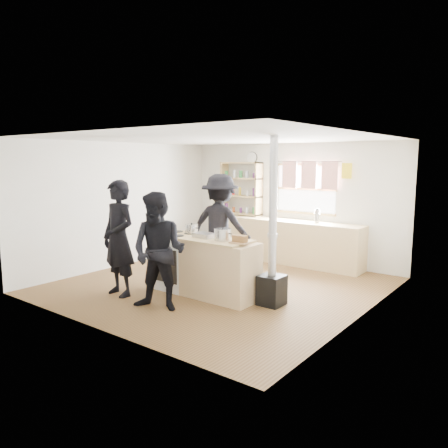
{
  "coord_description": "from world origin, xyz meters",
  "views": [
    {
      "loc": [
        4.52,
        -5.76,
        2.15
      ],
      "look_at": [
        0.18,
        -0.1,
        1.1
      ],
      "focal_mm": 35.0,
      "sensor_mm": 36.0,
      "label": 1
    }
  ],
  "objects_px": {
    "stockpot_counter": "(223,235)",
    "person_near_left": "(119,238)",
    "person_far": "(220,226)",
    "flue_heater": "(272,262)",
    "skillet_greens": "(161,233)",
    "bread_board": "(240,240)",
    "cooking_island": "(205,266)",
    "stockpot_stove": "(192,229)",
    "roast_tray": "(205,235)",
    "thermos": "(317,216)",
    "person_near_right": "(159,252)"
  },
  "relations": [
    {
      "from": "stockpot_stove",
      "to": "person_far",
      "type": "distance_m",
      "value": 0.87
    },
    {
      "from": "flue_heater",
      "to": "cooking_island",
      "type": "bearing_deg",
      "value": -168.97
    },
    {
      "from": "cooking_island",
      "to": "stockpot_stove",
      "type": "distance_m",
      "value": 0.72
    },
    {
      "from": "skillet_greens",
      "to": "person_far",
      "type": "height_order",
      "value": "person_far"
    },
    {
      "from": "bread_board",
      "to": "stockpot_stove",
      "type": "bearing_deg",
      "value": 168.98
    },
    {
      "from": "stockpot_counter",
      "to": "person_near_right",
      "type": "relative_size",
      "value": 0.16
    },
    {
      "from": "thermos",
      "to": "roast_tray",
      "type": "height_order",
      "value": "thermos"
    },
    {
      "from": "skillet_greens",
      "to": "person_near_right",
      "type": "height_order",
      "value": "person_near_right"
    },
    {
      "from": "thermos",
      "to": "bread_board",
      "type": "height_order",
      "value": "thermos"
    },
    {
      "from": "stockpot_counter",
      "to": "person_near_right",
      "type": "bearing_deg",
      "value": -115.18
    },
    {
      "from": "flue_heater",
      "to": "stockpot_counter",
      "type": "bearing_deg",
      "value": -162.99
    },
    {
      "from": "thermos",
      "to": "stockpot_stove",
      "type": "bearing_deg",
      "value": -111.74
    },
    {
      "from": "stockpot_stove",
      "to": "person_near_left",
      "type": "height_order",
      "value": "person_near_left"
    },
    {
      "from": "stockpot_counter",
      "to": "flue_heater",
      "type": "relative_size",
      "value": 0.11
    },
    {
      "from": "flue_heater",
      "to": "person_near_right",
      "type": "relative_size",
      "value": 1.46
    },
    {
      "from": "skillet_greens",
      "to": "person_near_right",
      "type": "relative_size",
      "value": 0.19
    },
    {
      "from": "skillet_greens",
      "to": "person_near_left",
      "type": "xyz_separation_m",
      "value": [
        -0.3,
        -0.63,
        -0.04
      ]
    },
    {
      "from": "flue_heater",
      "to": "person_near_right",
      "type": "distance_m",
      "value": 1.66
    },
    {
      "from": "bread_board",
      "to": "person_far",
      "type": "distance_m",
      "value": 1.63
    },
    {
      "from": "thermos",
      "to": "person_far",
      "type": "relative_size",
      "value": 0.14
    },
    {
      "from": "skillet_greens",
      "to": "person_near_right",
      "type": "bearing_deg",
      "value": -45.96
    },
    {
      "from": "skillet_greens",
      "to": "person_far",
      "type": "bearing_deg",
      "value": 77.58
    },
    {
      "from": "thermos",
      "to": "stockpot_stove",
      "type": "distance_m",
      "value": 2.79
    },
    {
      "from": "skillet_greens",
      "to": "cooking_island",
      "type": "bearing_deg",
      "value": 14.93
    },
    {
      "from": "person_far",
      "to": "stockpot_counter",
      "type": "bearing_deg",
      "value": 117.16
    },
    {
      "from": "roast_tray",
      "to": "cooking_island",
      "type": "bearing_deg",
      "value": -43.79
    },
    {
      "from": "cooking_island",
      "to": "stockpot_stove",
      "type": "xyz_separation_m",
      "value": [
        -0.43,
        0.18,
        0.54
      ]
    },
    {
      "from": "bread_board",
      "to": "person_far",
      "type": "xyz_separation_m",
      "value": [
        -1.21,
        1.09,
        -0.03
      ]
    },
    {
      "from": "skillet_greens",
      "to": "flue_heater",
      "type": "distance_m",
      "value": 1.96
    },
    {
      "from": "roast_tray",
      "to": "flue_heater",
      "type": "height_order",
      "value": "flue_heater"
    },
    {
      "from": "stockpot_counter",
      "to": "person_near_left",
      "type": "distance_m",
      "value": 1.67
    },
    {
      "from": "person_near_right",
      "to": "cooking_island",
      "type": "bearing_deg",
      "value": 67.36
    },
    {
      "from": "person_near_left",
      "to": "skillet_greens",
      "type": "bearing_deg",
      "value": 69.6
    },
    {
      "from": "cooking_island",
      "to": "flue_heater",
      "type": "height_order",
      "value": "flue_heater"
    },
    {
      "from": "roast_tray",
      "to": "stockpot_stove",
      "type": "height_order",
      "value": "stockpot_stove"
    },
    {
      "from": "stockpot_stove",
      "to": "person_near_left",
      "type": "relative_size",
      "value": 0.12
    },
    {
      "from": "person_far",
      "to": "flue_heater",
      "type": "bearing_deg",
      "value": 140.52
    },
    {
      "from": "thermos",
      "to": "cooking_island",
      "type": "height_order",
      "value": "thermos"
    },
    {
      "from": "stockpot_counter",
      "to": "flue_heater",
      "type": "bearing_deg",
      "value": 17.01
    },
    {
      "from": "person_near_right",
      "to": "skillet_greens",
      "type": "bearing_deg",
      "value": 115.46
    },
    {
      "from": "bread_board",
      "to": "cooking_island",
      "type": "bearing_deg",
      "value": 176.31
    },
    {
      "from": "thermos",
      "to": "person_near_right",
      "type": "xyz_separation_m",
      "value": [
        -0.67,
        -3.71,
        -0.18
      ]
    },
    {
      "from": "person_near_right",
      "to": "person_far",
      "type": "xyz_separation_m",
      "value": [
        -0.43,
        1.98,
        0.1
      ]
    },
    {
      "from": "stockpot_counter",
      "to": "bread_board",
      "type": "distance_m",
      "value": 0.35
    },
    {
      "from": "person_far",
      "to": "skillet_greens",
      "type": "bearing_deg",
      "value": 65.11
    },
    {
      "from": "skillet_greens",
      "to": "bread_board",
      "type": "bearing_deg",
      "value": 6.16
    },
    {
      "from": "thermos",
      "to": "person_far",
      "type": "distance_m",
      "value": 2.05
    },
    {
      "from": "roast_tray",
      "to": "thermos",
      "type": "bearing_deg",
      "value": 77.25
    },
    {
      "from": "roast_tray",
      "to": "bread_board",
      "type": "distance_m",
      "value": 0.74
    },
    {
      "from": "bread_board",
      "to": "stockpot_counter",
      "type": "bearing_deg",
      "value": 174.1
    }
  ]
}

